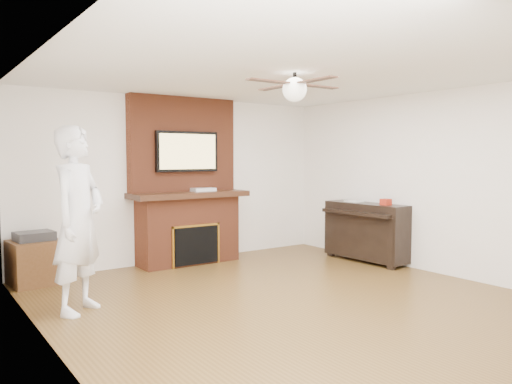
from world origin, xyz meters
TOP-DOWN VIEW (x-y plane):
  - room_shell at (0.00, 0.00)m, footprint 5.36×5.86m
  - fireplace at (0.00, 2.55)m, footprint 1.78×0.64m
  - tv at (0.00, 2.50)m, footprint 1.00×0.08m
  - ceiling_fan at (-0.00, 0.00)m, footprint 1.21×1.21m
  - person at (-2.02, 1.00)m, footprint 0.84×0.82m
  - side_table at (-2.16, 2.48)m, footprint 0.63×0.63m
  - piano at (2.28, 1.04)m, footprint 0.56×1.39m
  - cable_box at (0.24, 2.45)m, footprint 0.35×0.21m
  - candle_orange at (-0.21, 2.30)m, footprint 0.06×0.06m
  - candle_green at (0.02, 2.33)m, footprint 0.07×0.07m
  - candle_cream at (0.14, 2.35)m, footprint 0.09×0.09m

SIDE VIEW (x-z plane):
  - candle_green at x=0.02m, z-range 0.00..0.09m
  - candle_cream at x=0.14m, z-range 0.00..0.09m
  - candle_orange at x=-0.21m, z-range 0.00..0.11m
  - side_table at x=-2.16m, z-range -0.03..0.64m
  - piano at x=2.28m, z-range -0.01..0.97m
  - person at x=-2.02m, z-range 0.00..1.92m
  - fireplace at x=0.00m, z-range -0.25..2.25m
  - cable_box at x=0.24m, z-range 1.08..1.13m
  - room_shell at x=0.00m, z-range -0.18..2.68m
  - tv at x=0.00m, z-range 1.38..1.98m
  - ceiling_fan at x=0.00m, z-range 2.18..2.49m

